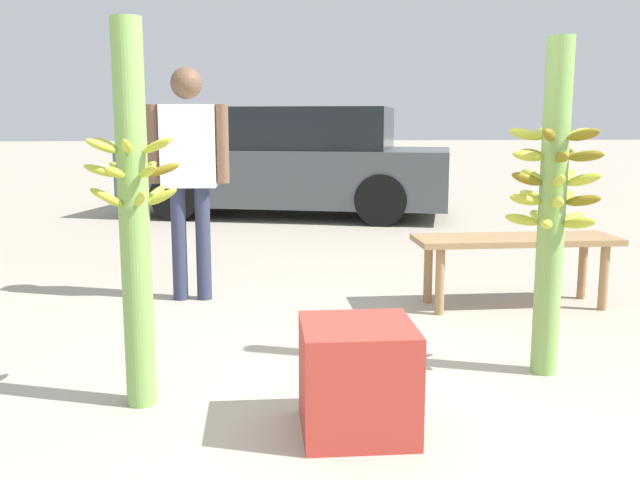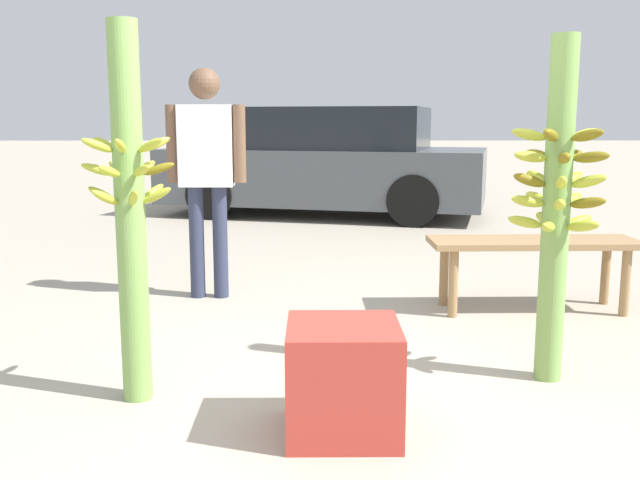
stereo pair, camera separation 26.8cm
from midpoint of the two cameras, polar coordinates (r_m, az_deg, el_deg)
ground_plane at (r=3.09m, az=5.03°, el=-14.36°), size 80.00×80.00×0.00m
banana_stalk_left at (r=3.18m, az=-12.64°, el=2.23°), size 0.41×0.40×1.67m
banana_stalk_center at (r=3.58m, az=20.46°, el=2.73°), size 0.45×0.45×1.64m
vendor_person at (r=5.01m, az=-7.56°, el=6.29°), size 0.55×0.21×1.60m
market_bench at (r=4.92m, az=18.22°, el=-0.78°), size 1.36×0.44×0.48m
parked_car at (r=9.45m, az=1.45°, el=6.13°), size 4.45×2.78×1.41m
produce_crate at (r=2.92m, az=4.55°, el=-11.06°), size 0.45×0.45×0.45m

